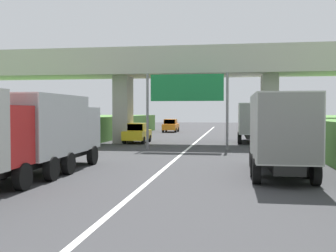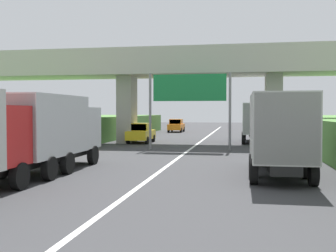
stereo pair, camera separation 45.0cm
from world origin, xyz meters
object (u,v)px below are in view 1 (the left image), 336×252
at_px(construction_barrel_3, 32,158).
at_px(construction_barrel_5, 89,145).
at_px(construction_barrel_4, 65,150).
at_px(car_orange, 171,126).
at_px(truck_silver, 51,129).
at_px(truck_white, 279,130).
at_px(overhead_highway_sign, 187,93).
at_px(car_yellow, 137,133).
at_px(truck_blue, 251,120).

relative_size(construction_barrel_3, construction_barrel_5, 1.00).
bearing_deg(construction_barrel_4, car_orange, 87.01).
distance_m(truck_silver, construction_barrel_3, 2.73).
distance_m(truck_white, construction_barrel_4, 12.76).
xyz_separation_m(construction_barrel_3, construction_barrel_4, (0.05, 3.94, 0.00)).
bearing_deg(construction_barrel_4, overhead_highway_sign, 43.50).
bearing_deg(construction_barrel_5, construction_barrel_3, -90.77).
distance_m(truck_white, construction_barrel_5, 14.67).
bearing_deg(construction_barrel_4, construction_barrel_3, -90.71).
xyz_separation_m(car_yellow, construction_barrel_5, (-1.51, -7.99, -0.40)).
bearing_deg(truck_blue, truck_silver, -116.20).
height_order(construction_barrel_3, construction_barrel_5, same).
bearing_deg(construction_barrel_5, truck_blue, 42.54).
relative_size(truck_silver, car_orange, 1.78).
relative_size(overhead_highway_sign, truck_white, 0.81).
relative_size(overhead_highway_sign, construction_barrel_5, 6.53).
distance_m(overhead_highway_sign, car_yellow, 8.23).
distance_m(car_yellow, construction_barrel_5, 8.14).
bearing_deg(overhead_highway_sign, truck_blue, 59.09).
bearing_deg(car_orange, construction_barrel_5, -93.30).
bearing_deg(construction_barrel_3, truck_white, -4.42).
relative_size(car_yellow, car_orange, 1.00).
bearing_deg(construction_barrel_3, car_yellow, 84.19).
distance_m(truck_blue, construction_barrel_4, 18.41).
bearing_deg(construction_barrel_3, truck_silver, -41.66).
distance_m(truck_silver, car_yellow, 17.42).
bearing_deg(construction_barrel_4, car_yellow, 82.52).
height_order(overhead_highway_sign, car_orange, overhead_highway_sign).
xyz_separation_m(overhead_highway_sign, truck_silver, (-4.87, -11.66, -2.12)).
height_order(overhead_highway_sign, construction_barrel_3, overhead_highway_sign).
bearing_deg(truck_white, construction_barrel_4, 157.53).
bearing_deg(construction_barrel_5, truck_white, -36.99).
distance_m(truck_blue, car_yellow, 10.21).
bearing_deg(truck_white, construction_barrel_5, 143.01).
bearing_deg(car_yellow, truck_white, -58.82).
bearing_deg(car_yellow, overhead_highway_sign, -49.11).
xyz_separation_m(truck_silver, construction_barrel_3, (-1.71, 1.52, -1.47)).
relative_size(truck_silver, car_yellow, 1.78).
bearing_deg(overhead_highway_sign, construction_barrel_4, -136.50).
height_order(truck_blue, construction_barrel_4, truck_blue).
relative_size(truck_blue, construction_barrel_4, 8.11).
bearing_deg(truck_white, overhead_highway_sign, 115.16).
bearing_deg(construction_barrel_5, car_yellow, 79.31).
height_order(construction_barrel_3, construction_barrel_4, same).
relative_size(truck_silver, construction_barrel_5, 8.11).
relative_size(truck_blue, construction_barrel_3, 8.11).
xyz_separation_m(truck_silver, truck_white, (10.05, 0.62, 0.00)).
height_order(car_yellow, construction_barrel_5, car_yellow).
bearing_deg(truck_white, truck_blue, 90.88).
relative_size(truck_blue, car_orange, 1.78).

